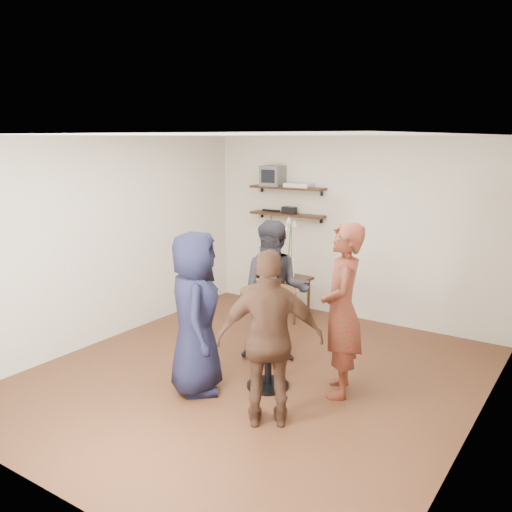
{
  "coord_description": "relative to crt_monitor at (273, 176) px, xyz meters",
  "views": [
    {
      "loc": [
        3.1,
        -4.61,
        2.57
      ],
      "look_at": [
        -0.24,
        0.4,
        1.26
      ],
      "focal_mm": 38.0,
      "sensor_mm": 36.0,
      "label": 1
    }
  ],
  "objects": [
    {
      "name": "power_strip",
      "position": [
        -0.06,
        0.05,
        -0.54
      ],
      "size": [
        0.3,
        0.05,
        0.03
      ],
      "primitive_type": "cube",
      "color": "black",
      "rests_on": "shelf_lower"
    },
    {
      "name": "wine_glass_bl",
      "position": [
        1.47,
        -2.45,
        -0.81
      ],
      "size": [
        0.07,
        0.07,
        0.22
      ],
      "color": "silver",
      "rests_on": "drinks_table"
    },
    {
      "name": "wine_glass_fl",
      "position": [
        1.44,
        -2.52,
        -0.82
      ],
      "size": [
        0.07,
        0.07,
        0.2
      ],
      "color": "silver",
      "rests_on": "drinks_table"
    },
    {
      "name": "radio",
      "position": [
        0.28,
        0.0,
        -0.5
      ],
      "size": [
        0.22,
        0.1,
        0.1
      ],
      "primitive_type": "cube",
      "color": "black",
      "rests_on": "shelf_lower"
    },
    {
      "name": "wine_glass_br",
      "position": [
        1.55,
        -2.48,
        -0.81
      ],
      "size": [
        0.07,
        0.07,
        0.22
      ],
      "color": "silver",
      "rests_on": "drinks_table"
    },
    {
      "name": "person_navy",
      "position": [
        0.93,
        -2.97,
        -1.18
      ],
      "size": [
        0.93,
        0.97,
        1.68
      ],
      "primitive_type": "imported",
      "rotation": [
        0.0,
        0.0,
        2.25
      ],
      "color": "black",
      "rests_on": "room"
    },
    {
      "name": "room",
      "position": [
        1.25,
        -2.38,
        -0.72
      ],
      "size": [
        4.58,
        5.08,
        2.68
      ],
      "color": "#402214",
      "rests_on": "ground"
    },
    {
      "name": "side_table",
      "position": [
        0.57,
        -0.45,
        -1.51
      ],
      "size": [
        0.55,
        0.55,
        0.61
      ],
      "rotation": [
        0.0,
        0.0,
        -0.08
      ],
      "color": "black",
      "rests_on": "room"
    },
    {
      "name": "person_dark",
      "position": [
        1.18,
        -1.83,
        -1.19
      ],
      "size": [
        1.0,
        0.92,
        1.66
      ],
      "primitive_type": "imported",
      "rotation": [
        0.0,
        0.0,
        0.46
      ],
      "color": "black",
      "rests_on": "room"
    },
    {
      "name": "drinks_table",
      "position": [
        1.51,
        -2.5,
        -1.34
      ],
      "size": [
        0.58,
        0.58,
        1.06
      ],
      "color": "black",
      "rests_on": "room"
    },
    {
      "name": "vase_lilies",
      "position": [
        0.57,
        -0.45,
        -1.12
      ],
      "size": [
        0.19,
        0.19,
        0.91
      ],
      "rotation": [
        0.0,
        0.0,
        -0.08
      ],
      "color": "white",
      "rests_on": "side_table"
    },
    {
      "name": "crt_monitor",
      "position": [
        0.0,
        0.0,
        0.0
      ],
      "size": [
        0.32,
        0.3,
        0.3
      ],
      "primitive_type": "cube",
      "color": "#59595B",
      "rests_on": "shelf_upper"
    },
    {
      "name": "person_brown",
      "position": [
        1.92,
        -3.12,
        -1.2
      ],
      "size": [
        1.02,
        0.86,
        1.63
      ],
      "primitive_type": "imported",
      "rotation": [
        0.0,
        0.0,
        3.73
      ],
      "color": "#42281C",
      "rests_on": "room"
    },
    {
      "name": "wine_glass_fr",
      "position": [
        1.57,
        -2.53,
        -0.82
      ],
      "size": [
        0.07,
        0.07,
        0.2
      ],
      "color": "silver",
      "rests_on": "drinks_table"
    },
    {
      "name": "person_plaid",
      "position": [
        2.19,
        -2.2,
        -1.13
      ],
      "size": [
        0.65,
        0.76,
        1.78
      ],
      "primitive_type": "imported",
      "rotation": [
        0.0,
        0.0,
        -1.15
      ],
      "color": "#B8152F",
      "rests_on": "room"
    },
    {
      "name": "shelf_upper",
      "position": [
        0.25,
        0.0,
        -0.17
      ],
      "size": [
        1.2,
        0.25,
        0.04
      ],
      "primitive_type": "cube",
      "color": "black",
      "rests_on": "room"
    },
    {
      "name": "shelf_lower",
      "position": [
        0.25,
        0.0,
        -0.57
      ],
      "size": [
        1.2,
        0.25,
        0.04
      ],
      "primitive_type": "cube",
      "color": "black",
      "rests_on": "room"
    },
    {
      "name": "dvd_deck",
      "position": [
        0.45,
        0.0,
        -0.12
      ],
      "size": [
        0.4,
        0.24,
        0.06
      ],
      "primitive_type": "cube",
      "color": "silver",
      "rests_on": "shelf_upper"
    }
  ]
}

